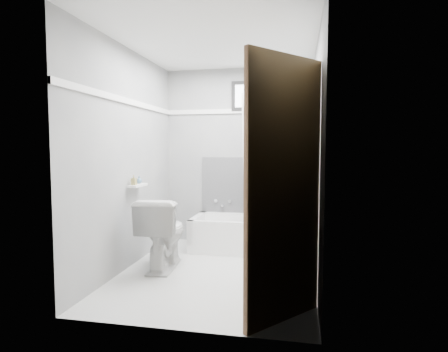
% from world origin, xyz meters
% --- Properties ---
extents(floor, '(2.60, 2.60, 0.00)m').
position_xyz_m(floor, '(0.00, 0.00, 0.00)').
color(floor, white).
rests_on(floor, ground).
extents(ceiling, '(2.60, 2.60, 0.00)m').
position_xyz_m(ceiling, '(0.00, 0.00, 2.40)').
color(ceiling, silver).
rests_on(ceiling, floor).
extents(wall_back, '(2.00, 0.02, 2.40)m').
position_xyz_m(wall_back, '(0.00, 1.30, 1.20)').
color(wall_back, slate).
rests_on(wall_back, floor).
extents(wall_front, '(2.00, 0.02, 2.40)m').
position_xyz_m(wall_front, '(0.00, -1.30, 1.20)').
color(wall_front, slate).
rests_on(wall_front, floor).
extents(wall_left, '(0.02, 2.60, 2.40)m').
position_xyz_m(wall_left, '(-1.00, 0.00, 1.20)').
color(wall_left, slate).
rests_on(wall_left, floor).
extents(wall_right, '(0.02, 2.60, 2.40)m').
position_xyz_m(wall_right, '(1.00, 0.00, 1.20)').
color(wall_right, slate).
rests_on(wall_right, floor).
extents(bathtub, '(1.50, 0.70, 0.42)m').
position_xyz_m(bathtub, '(0.23, 0.93, 0.21)').
color(bathtub, white).
rests_on(bathtub, floor).
extents(office_chair, '(0.78, 0.78, 1.13)m').
position_xyz_m(office_chair, '(0.52, 0.95, 0.68)').
color(office_chair, slate).
rests_on(office_chair, bathtub).
extents(toilet, '(0.50, 0.82, 0.77)m').
position_xyz_m(toilet, '(-0.62, 0.03, 0.39)').
color(toilet, silver).
rests_on(toilet, floor).
extents(door, '(0.78, 0.78, 2.00)m').
position_xyz_m(door, '(0.98, -1.28, 1.00)').
color(door, '#512C1E').
rests_on(door, floor).
extents(window, '(0.66, 0.04, 0.40)m').
position_xyz_m(window, '(0.25, 1.29, 2.02)').
color(window, black).
rests_on(window, wall_back).
extents(backerboard, '(1.50, 0.02, 0.78)m').
position_xyz_m(backerboard, '(0.25, 1.29, 0.80)').
color(backerboard, '#4C4C4F').
rests_on(backerboard, wall_back).
extents(trim_back, '(2.00, 0.02, 0.06)m').
position_xyz_m(trim_back, '(0.00, 1.29, 1.82)').
color(trim_back, white).
rests_on(trim_back, wall_back).
extents(trim_left, '(0.02, 2.60, 0.06)m').
position_xyz_m(trim_left, '(-0.99, 0.00, 1.82)').
color(trim_left, white).
rests_on(trim_left, wall_left).
extents(pole, '(0.02, 0.38, 1.92)m').
position_xyz_m(pole, '(0.13, 1.06, 1.05)').
color(pole, white).
rests_on(pole, bathtub).
extents(shelf, '(0.10, 0.32, 0.02)m').
position_xyz_m(shelf, '(-0.93, 0.09, 0.90)').
color(shelf, white).
rests_on(shelf, wall_left).
extents(soap_bottle_a, '(0.05, 0.05, 0.11)m').
position_xyz_m(soap_bottle_a, '(-0.94, 0.01, 0.97)').
color(soap_bottle_a, olive).
rests_on(soap_bottle_a, shelf).
extents(soap_bottle_b, '(0.07, 0.07, 0.08)m').
position_xyz_m(soap_bottle_b, '(-0.94, 0.15, 0.96)').
color(soap_bottle_b, slate).
rests_on(soap_bottle_b, shelf).
extents(faucet, '(0.26, 0.10, 0.16)m').
position_xyz_m(faucet, '(-0.20, 1.27, 0.55)').
color(faucet, silver).
rests_on(faucet, wall_back).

